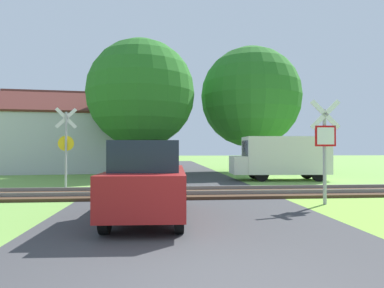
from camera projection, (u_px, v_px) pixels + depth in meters
name	position (u px, v px, depth m)	size (l,w,h in m)	color
road_asphalt	(200.00, 244.00, 5.79)	(6.57, 80.00, 0.01)	#38383A
rail_track	(180.00, 193.00, 11.99)	(60.00, 2.60, 0.22)	#422D1E
stop_sign_near	(325.00, 143.00, 9.89)	(0.88, 0.17, 3.05)	#9E9EA5
crossing_sign_far	(66.00, 142.00, 14.22)	(0.86, 0.24, 3.34)	#9E9EA5
house	(63.00, 141.00, 23.91)	(8.57, 6.11, 5.71)	#B7B7BC
tree_center	(141.00, 93.00, 21.27)	(6.68, 6.68, 8.42)	#513823
tree_right	(251.00, 97.00, 23.87)	(6.96, 6.96, 8.72)	#513823
mail_truck	(282.00, 156.00, 17.68)	(4.99, 2.11, 2.24)	silver
parked_car	(148.00, 180.00, 7.81)	(1.80, 4.06, 1.78)	maroon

